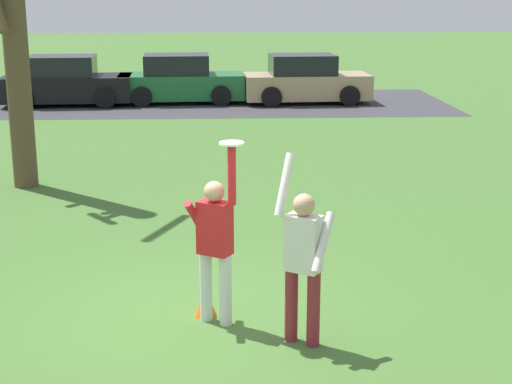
{
  "coord_description": "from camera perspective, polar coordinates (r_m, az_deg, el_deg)",
  "views": [
    {
      "loc": [
        0.35,
        -8.25,
        3.67
      ],
      "look_at": [
        0.74,
        -0.04,
        1.5
      ],
      "focal_mm": 54.08,
      "sensor_mm": 36.0,
      "label": 1
    }
  ],
  "objects": [
    {
      "name": "parked_car_tan",
      "position": [
        25.79,
        3.67,
        8.21
      ],
      "size": [
        4.18,
        2.2,
        1.59
      ],
      "rotation": [
        0.0,
        0.0,
        0.05
      ],
      "color": "tan",
      "rests_on": "ground_plane"
    },
    {
      "name": "parked_car_green",
      "position": [
        25.89,
        -5.63,
        8.19
      ],
      "size": [
        4.18,
        2.2,
        1.59
      ],
      "rotation": [
        0.0,
        0.0,
        0.05
      ],
      "color": "#1E6633",
      "rests_on": "ground_plane"
    },
    {
      "name": "bare_tree_tall",
      "position": [
        14.98,
        -17.66,
        13.1
      ],
      "size": [
        1.96,
        1.29,
        7.47
      ],
      "color": "brown",
      "rests_on": "ground_plane"
    },
    {
      "name": "person_defender",
      "position": [
        8.05,
        3.51,
        -4.75
      ],
      "size": [
        0.65,
        0.62,
        2.04
      ],
      "rotation": [
        0.0,
        0.0,
        2.58
      ],
      "color": "maroon",
      "rests_on": "ground_plane"
    },
    {
      "name": "ground_plane",
      "position": [
        9.03,
        -4.75,
        -9.22
      ],
      "size": [
        120.0,
        120.0,
        0.0
      ],
      "primitive_type": "plane",
      "color": "#426B2D"
    },
    {
      "name": "parking_strip",
      "position": [
        25.83,
        -5.14,
        6.57
      ],
      "size": [
        17.21,
        6.4,
        0.01
      ],
      "primitive_type": "cube",
      "color": "#38383D",
      "rests_on": "ground_plane"
    },
    {
      "name": "person_catcher",
      "position": [
        8.54,
        -3.06,
        -3.55
      ],
      "size": [
        0.58,
        0.53,
        2.08
      ],
      "rotation": [
        0.0,
        0.0,
        -0.56
      ],
      "color": "silver",
      "rests_on": "ground_plane"
    },
    {
      "name": "field_cone_orange",
      "position": [
        9.0,
        -3.75,
        -8.18
      ],
      "size": [
        0.26,
        0.26,
        0.32
      ],
      "primitive_type": "cone",
      "color": "orange",
      "rests_on": "ground_plane"
    },
    {
      "name": "parked_car_black",
      "position": [
        25.98,
        -13.86,
        7.86
      ],
      "size": [
        4.18,
        2.2,
        1.59
      ],
      "rotation": [
        0.0,
        0.0,
        0.05
      ],
      "color": "black",
      "rests_on": "ground_plane"
    },
    {
      "name": "frisbee_disc",
      "position": [
        8.15,
        -1.82,
        3.63
      ],
      "size": [
        0.27,
        0.27,
        0.02
      ],
      "primitive_type": "cylinder",
      "color": "white",
      "rests_on": "person_catcher"
    }
  ]
}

